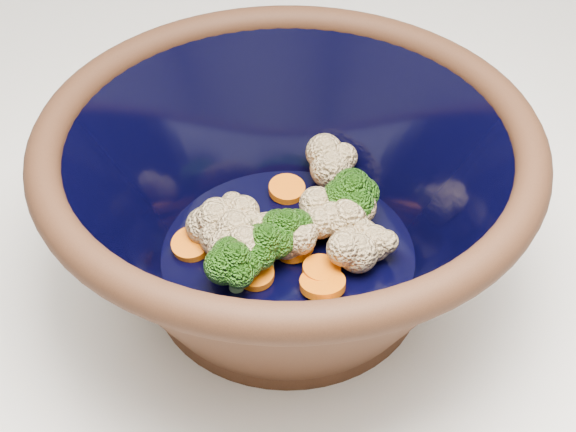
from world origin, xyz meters
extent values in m
cylinder|color=black|center=(-0.12, 0.06, 0.91)|extent=(0.20, 0.20, 0.01)
torus|color=black|center=(-0.12, 0.06, 1.03)|extent=(0.33, 0.33, 0.02)
cylinder|color=black|center=(-0.12, 0.06, 0.93)|extent=(0.19, 0.19, 0.00)
cylinder|color=#608442|center=(-0.06, 0.08, 0.94)|extent=(0.01, 0.01, 0.02)
ellipsoid|color=#306914|center=(-0.06, 0.08, 0.96)|extent=(0.04, 0.04, 0.03)
cylinder|color=#608442|center=(-0.12, 0.06, 0.94)|extent=(0.01, 0.01, 0.02)
ellipsoid|color=#306914|center=(-0.12, 0.06, 0.96)|extent=(0.03, 0.03, 0.03)
cylinder|color=#608442|center=(-0.14, 0.04, 0.94)|extent=(0.01, 0.01, 0.02)
ellipsoid|color=#306914|center=(-0.14, 0.04, 0.96)|extent=(0.04, 0.04, 0.03)
cylinder|color=#608442|center=(-0.16, 0.03, 0.94)|extent=(0.01, 0.01, 0.02)
ellipsoid|color=#306914|center=(-0.16, 0.03, 0.96)|extent=(0.04, 0.04, 0.03)
sphere|color=beige|center=(-0.13, 0.07, 0.95)|extent=(0.03, 0.03, 0.03)
sphere|color=beige|center=(-0.09, 0.07, 0.95)|extent=(0.03, 0.03, 0.03)
sphere|color=beige|center=(-0.15, 0.09, 0.95)|extent=(0.03, 0.03, 0.03)
sphere|color=beige|center=(-0.07, 0.03, 0.95)|extent=(0.03, 0.03, 0.03)
sphere|color=beige|center=(-0.07, 0.12, 0.95)|extent=(0.03, 0.03, 0.03)
sphere|color=beige|center=(-0.17, 0.08, 0.95)|extent=(0.03, 0.03, 0.03)
sphere|color=beige|center=(-0.17, 0.07, 0.95)|extent=(0.03, 0.03, 0.03)
sphere|color=beige|center=(-0.07, 0.06, 0.95)|extent=(0.03, 0.03, 0.03)
sphere|color=beige|center=(-0.16, 0.05, 0.95)|extent=(0.03, 0.03, 0.03)
sphere|color=beige|center=(-0.06, 0.04, 0.95)|extent=(0.03, 0.03, 0.03)
sphere|color=beige|center=(-0.07, 0.07, 0.95)|extent=(0.03, 0.03, 0.03)
sphere|color=beige|center=(-0.12, 0.06, 0.95)|extent=(0.03, 0.03, 0.03)
cylinder|color=orange|center=(-0.10, -0.02, 0.94)|extent=(0.03, 0.03, 0.01)
cylinder|color=orange|center=(-0.11, 0.06, 0.94)|extent=(0.03, 0.03, 0.01)
cylinder|color=orange|center=(-0.10, 0.12, 0.94)|extent=(0.03, 0.03, 0.01)
cylinder|color=orange|center=(-0.10, 0.03, 0.94)|extent=(0.03, 0.03, 0.01)
cylinder|color=orange|center=(-0.11, 0.06, 0.94)|extent=(0.03, 0.03, 0.01)
cylinder|color=orange|center=(-0.19, 0.08, 0.94)|extent=(0.03, 0.03, 0.01)
cylinder|color=orange|center=(-0.10, 0.02, 0.94)|extent=(0.03, 0.03, 0.01)
cylinder|color=orange|center=(-0.15, 0.04, 0.94)|extent=(0.03, 0.03, 0.01)
camera|label=1|loc=(-0.22, -0.34, 1.35)|focal=50.00mm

